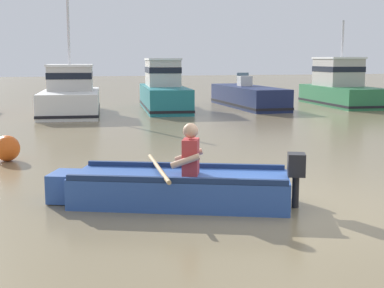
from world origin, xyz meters
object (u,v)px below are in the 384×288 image
object	(u,v)px
rowboat_with_person	(176,187)
mooring_buoy	(7,148)
moored_boat_navy	(248,97)
moored_boat_white	(71,95)
moored_boat_green	(340,88)
moored_boat_teal	(164,91)

from	to	relation	value
rowboat_with_person	mooring_buoy	bearing A→B (deg)	121.90
rowboat_with_person	moored_boat_navy	bearing A→B (deg)	65.17
rowboat_with_person	mooring_buoy	world-z (taller)	rowboat_with_person
rowboat_with_person	moored_boat_white	size ratio (longest dim) A/B	0.69
moored_boat_white	moored_boat_green	world-z (taller)	moored_boat_white
rowboat_with_person	moored_boat_white	bearing A→B (deg)	93.48
moored_boat_white	moored_boat_green	distance (m)	12.05
moored_boat_green	moored_boat_white	bearing A→B (deg)	-176.01
moored_boat_navy	moored_boat_green	bearing A→B (deg)	-2.54
mooring_buoy	rowboat_with_person	bearing A→B (deg)	-58.10
moored_boat_white	moored_boat_navy	distance (m)	7.70
rowboat_with_person	moored_boat_green	xyz separation A→B (m)	(11.19, 14.48, 0.55)
moored_boat_teal	mooring_buoy	world-z (taller)	moored_boat_teal
moored_boat_navy	moored_boat_teal	bearing A→B (deg)	-178.83
moored_boat_white	moored_boat_teal	distance (m)	3.95
mooring_buoy	moored_boat_navy	bearing A→B (deg)	48.29
moored_boat_teal	moored_boat_navy	distance (m)	3.81
rowboat_with_person	moored_boat_teal	xyz separation A→B (m)	(3.00, 14.60, 0.54)
rowboat_with_person	moored_boat_teal	distance (m)	14.92
moored_boat_green	rowboat_with_person	bearing A→B (deg)	-127.68
moored_boat_green	mooring_buoy	distance (m)	17.22
moored_boat_white	moored_boat_navy	xyz separation A→B (m)	(7.62, 1.03, -0.28)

